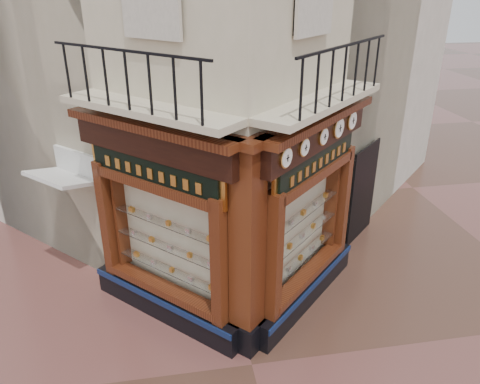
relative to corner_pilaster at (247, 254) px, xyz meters
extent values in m
plane|color=#492D22|center=(0.00, -0.50, -1.95)|extent=(80.00, 80.00, 0.00)
cube|color=beige|center=(-2.47, 8.13, 3.55)|extent=(11.31, 11.31, 11.00)
cube|color=beige|center=(2.47, 8.13, 3.55)|extent=(11.31, 11.31, 11.00)
cube|color=black|center=(-1.44, 1.04, -1.67)|extent=(2.72, 2.72, 0.55)
cube|color=#0D1C42|center=(-1.57, 0.91, -1.46)|extent=(2.50, 2.50, 0.12)
cube|color=#3C160A|center=(-0.45, 0.05, -0.17)|extent=(0.37, 0.37, 2.45)
cube|color=#3C160A|center=(-2.43, 2.03, -0.17)|extent=(0.37, 0.37, 2.45)
cube|color=#FFE3C1|center=(-1.20, 1.27, -0.20)|extent=(1.80, 1.80, 2.10)
cube|color=black|center=(-1.42, 1.05, 1.65)|extent=(2.69, 2.69, 0.50)
cube|color=#3C160A|center=(-1.47, 1.00, 1.96)|extent=(2.86, 2.86, 0.14)
cube|color=black|center=(1.44, 1.04, -1.67)|extent=(2.72, 2.72, 0.55)
cube|color=#0D1C42|center=(1.57, 0.91, -1.46)|extent=(2.50, 2.50, 0.12)
cube|color=#3C160A|center=(0.45, 0.05, -0.17)|extent=(0.37, 0.37, 2.45)
cube|color=#3C160A|center=(2.43, 2.03, -0.17)|extent=(0.37, 0.37, 2.45)
cube|color=#FFE3C1|center=(1.20, 1.27, -0.20)|extent=(1.80, 1.80, 2.10)
cube|color=black|center=(1.42, 1.05, 1.65)|extent=(2.69, 2.69, 0.50)
cube|color=#3C160A|center=(1.47, 1.00, 1.96)|extent=(2.86, 2.86, 0.14)
cube|color=black|center=(0.00, 0.00, -1.67)|extent=(0.78, 0.78, 0.55)
cube|color=#3C160A|center=(0.00, 0.00, 0.25)|extent=(0.64, 0.64, 3.50)
cube|color=#3C160A|center=(0.00, 0.00, 1.96)|extent=(0.85, 0.85, 0.14)
cube|color=beige|center=(-1.48, 0.99, 2.25)|extent=(2.97, 2.97, 0.12)
cube|color=black|center=(-1.72, 0.76, 3.20)|extent=(2.36, 2.36, 0.04)
cube|color=beige|center=(1.48, 0.99, 2.25)|extent=(2.97, 2.97, 0.12)
cube|color=black|center=(1.72, 0.76, 3.20)|extent=(2.36, 2.36, 0.04)
cylinder|color=#C39041|center=(0.58, -0.02, 1.67)|extent=(0.27, 0.27, 0.34)
cylinder|color=white|center=(0.60, -0.04, 1.67)|extent=(0.22, 0.22, 0.29)
cube|color=black|center=(0.61, -0.05, 1.67)|extent=(0.02, 0.02, 0.11)
cube|color=black|center=(0.61, -0.05, 1.67)|extent=(0.07, 0.07, 0.01)
cylinder|color=#C39041|center=(0.99, 0.40, 1.67)|extent=(0.26, 0.26, 0.31)
cylinder|color=white|center=(1.01, 0.38, 1.67)|extent=(0.21, 0.21, 0.27)
cube|color=black|center=(1.02, 0.37, 1.67)|extent=(0.02, 0.02, 0.10)
cube|color=black|center=(1.02, 0.37, 1.67)|extent=(0.06, 0.06, 0.01)
cylinder|color=#C39041|center=(1.49, 0.89, 1.67)|extent=(0.26, 0.26, 0.32)
cylinder|color=white|center=(1.51, 0.87, 1.67)|extent=(0.21, 0.21, 0.28)
cube|color=black|center=(1.52, 0.86, 1.67)|extent=(0.02, 0.02, 0.11)
cube|color=black|center=(1.52, 0.86, 1.67)|extent=(0.07, 0.07, 0.01)
cylinder|color=#C39041|center=(1.93, 1.34, 1.67)|extent=(0.32, 0.32, 0.40)
cylinder|color=white|center=(1.95, 1.32, 1.67)|extent=(0.26, 0.26, 0.35)
cube|color=black|center=(1.96, 1.31, 1.67)|extent=(0.02, 0.02, 0.13)
cube|color=black|center=(1.96, 1.31, 1.67)|extent=(0.08, 0.08, 0.01)
cylinder|color=#C39041|center=(2.36, 1.77, 1.67)|extent=(0.31, 0.31, 0.38)
cylinder|color=white|center=(2.38, 1.74, 1.67)|extent=(0.25, 0.25, 0.33)
cube|color=black|center=(2.39, 1.73, 1.67)|extent=(0.02, 0.02, 0.13)
cube|color=black|center=(2.39, 1.73, 1.67)|extent=(0.08, 0.08, 0.01)
cube|color=gold|center=(-1.45, 1.03, 1.15)|extent=(2.24, 2.24, 0.60)
cube|color=black|center=(-1.48, 1.00, 1.15)|extent=(2.09, 2.09, 0.45)
cube|color=gold|center=(1.45, 1.03, 1.15)|extent=(2.15, 2.15, 0.58)
cube|color=black|center=(1.48, 1.00, 1.15)|extent=(2.01, 2.01, 0.43)
camera|label=1|loc=(-1.24, -6.50, 4.17)|focal=35.00mm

